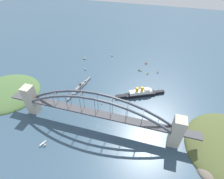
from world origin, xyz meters
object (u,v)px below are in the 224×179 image
Objects in this scene: seaplane_taxiing_near_bridge at (44,144)px; small_boat_6 at (140,68)px; small_boat_5 at (148,73)px; small_boat_4 at (112,56)px; ocean_liner at (140,93)px; small_boat_3 at (158,71)px; naval_cruiser at (80,88)px; small_boat_0 at (85,70)px; small_boat_2 at (146,61)px; harbor_arch_bridge at (97,113)px; channel_marker_buoy at (101,104)px; small_boat_1 at (85,58)px.

small_boat_6 is (101.24, 220.44, 2.96)m from seaplane_taxiing_near_bridge.
seaplane_taxiing_near_bridge is at bearing -119.48° from small_boat_5.
seaplane_taxiing_near_bridge is 1.60× the size of small_boat_4.
small_boat_4 is at bearing 125.78° from ocean_liner.
small_boat_3 is 123.81m from small_boat_4.
seaplane_taxiing_near_bridge is at bearing -89.63° from naval_cruiser.
small_boat_5 reaches higher than small_boat_0.
small_boat_2 is at bearing 101.56° from small_boat_5.
small_boat_3 is 23.47m from small_boat_5.
small_boat_6 is (-39.49, -2.49, 1.25)m from small_boat_3.
naval_cruiser is at bearing 130.87° from harbor_arch_bridge.
small_boat_2 is 167.16m from channel_marker_buoy.
small_boat_2 is 42.42m from small_boat_3.
small_boat_6 is (102.04, 94.67, 1.97)m from naval_cruiser.
seaplane_taxiing_near_bridge is 1.08× the size of small_boat_1.
seaplane_taxiing_near_bridge is 242.59m from small_boat_6.
channel_marker_buoy is at bearing -120.06° from small_boat_5.
channel_marker_buoy is (-58.18, -156.65, -4.18)m from small_boat_2.
naval_cruiser is 6.44× the size of small_boat_2.
ocean_liner is 13.47× the size of small_boat_4.
small_boat_3 is 153.43m from channel_marker_buoy.
naval_cruiser is 148.40m from small_boat_5.
small_boat_0 is (-78.66, 136.19, -27.34)m from harbor_arch_bridge.
small_boat_2 is at bearing -6.90° from small_boat_4.
small_boat_4 is at bearing 28.85° from small_boat_1.
naval_cruiser is at bearing -145.53° from small_boat_3.
small_boat_1 is 1.21× the size of small_boat_3.
small_boat_4 is 109.15m from small_boat_5.
naval_cruiser is 9.50× the size of small_boat_3.
small_boat_2 is 1.48× the size of small_boat_3.
small_boat_0 is (-15.35, 63.03, -2.17)m from naval_cruiser.
small_boat_5 is 0.68× the size of small_boat_6.
ocean_liner reaches higher than small_boat_4.
naval_cruiser reaches higher than small_boat_3.
small_boat_4 is (-116.72, 41.21, -2.83)m from small_boat_3.
small_boat_0 is 160.58m from small_boat_3.
naval_cruiser is at bearing -131.29° from small_boat_2.
small_boat_3 is (141.53, 97.16, 0.72)m from naval_cruiser.
harbor_arch_bridge reaches higher than naval_cruiser.
ocean_liner reaches higher than seaplane_taxiing_near_bridge.
harbor_arch_bridge reaches higher than seaplane_taxiing_near_bridge.
ocean_liner is 7.42× the size of small_boat_2.
ocean_liner is 9.03× the size of small_boat_1.
harbor_arch_bridge is 52.70m from channel_marker_buoy.
small_boat_3 is at bearing 12.27° from small_boat_0.
small_boat_1 reaches higher than small_boat_4.
small_boat_4 is at bearing 160.55° from small_boat_3.
seaplane_taxiing_near_bridge is 1.36× the size of small_boat_0.
small_boat_5 reaches higher than small_boat_4.
small_boat_5 is at bearing -24.09° from small_boat_6.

